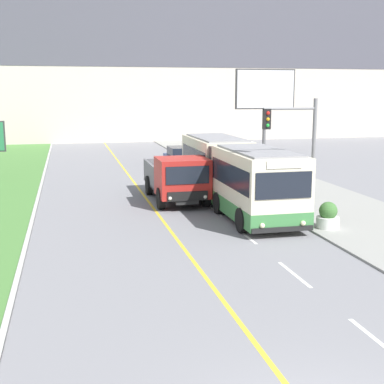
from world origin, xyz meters
TOP-DOWN VIEW (x-y plane):
  - apartment_block_background at (0.00, 56.22)m, footprint 80.00×8.04m
  - city_bus at (3.96, 17.82)m, footprint 2.72×12.46m
  - dump_truck at (1.43, 19.07)m, footprint 2.52×6.53m
  - car_distant at (4.27, 32.34)m, footprint 1.80×4.30m
  - traffic_light_mast at (5.11, 13.08)m, footprint 2.28×0.32m
  - billboard_large at (9.62, 28.79)m, footprint 4.30×0.24m
  - planter_round_near at (6.28, 12.51)m, footprint 0.93×0.93m
  - planter_round_second at (6.13, 17.83)m, footprint 0.90×0.90m

SIDE VIEW (x-z plane):
  - planter_round_second at x=6.13m, z-range 0.02..1.06m
  - planter_round_near at x=6.28m, z-range 0.01..1.10m
  - car_distant at x=4.27m, z-range -0.04..1.41m
  - dump_truck at x=1.43m, z-range 0.02..2.42m
  - city_bus at x=3.96m, z-range 0.03..3.17m
  - traffic_light_mast at x=5.11m, z-range 0.75..6.05m
  - billboard_large at x=9.62m, z-range 1.86..8.94m
  - apartment_block_background at x=0.00m, z-range 0.00..23.36m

